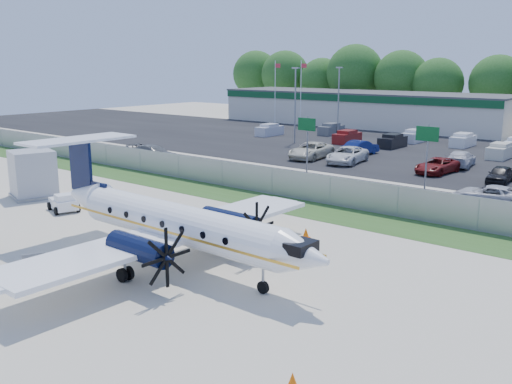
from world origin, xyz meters
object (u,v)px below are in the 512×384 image
Objects in this scene: baggage_cart_far at (36,269)px; pushback_tug at (64,203)px; service_container at (33,176)px; aircraft at (174,222)px.

pushback_tug is at bearing 141.81° from baggage_cart_far.
pushback_tug is at bearing -10.57° from service_container.
baggage_cart_far is at bearing -124.32° from aircraft.
service_container reaches higher than pushback_tug.
pushback_tug is 0.66× the size of service_container.
baggage_cart_far is (9.65, -7.59, -0.16)m from pushback_tug.
baggage_cart_far is 0.53× the size of service_container.
pushback_tug reaches higher than baggage_cart_far.
aircraft is 13.49m from pushback_tug.
aircraft reaches higher than baggage_cart_far.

